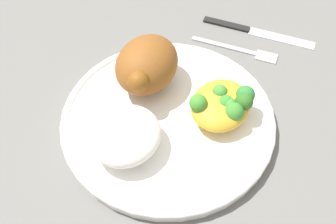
{
  "coord_description": "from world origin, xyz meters",
  "views": [
    {
      "loc": [
        0.33,
        0.17,
        0.51
      ],
      "look_at": [
        0.0,
        0.0,
        0.03
      ],
      "focal_mm": 47.2,
      "sensor_mm": 36.0,
      "label": 1
    }
  ],
  "objects_px": {
    "rice_pile": "(125,135)",
    "fork": "(239,49)",
    "mac_cheese_with_broccoli": "(223,104)",
    "knife": "(249,29)",
    "plate": "(168,120)",
    "roasted_chicken": "(146,65)"
  },
  "relations": [
    {
      "from": "plate",
      "to": "mac_cheese_with_broccoli",
      "type": "relative_size",
      "value": 3.22
    },
    {
      "from": "rice_pile",
      "to": "fork",
      "type": "distance_m",
      "value": 0.26
    },
    {
      "from": "rice_pile",
      "to": "mac_cheese_with_broccoli",
      "type": "distance_m",
      "value": 0.14
    },
    {
      "from": "mac_cheese_with_broccoli",
      "to": "knife",
      "type": "height_order",
      "value": "mac_cheese_with_broccoli"
    },
    {
      "from": "plate",
      "to": "roasted_chicken",
      "type": "distance_m",
      "value": 0.08
    },
    {
      "from": "roasted_chicken",
      "to": "knife",
      "type": "bearing_deg",
      "value": 156.49
    },
    {
      "from": "roasted_chicken",
      "to": "fork",
      "type": "distance_m",
      "value": 0.18
    },
    {
      "from": "rice_pile",
      "to": "roasted_chicken",
      "type": "bearing_deg",
      "value": -164.79
    },
    {
      "from": "mac_cheese_with_broccoli",
      "to": "fork",
      "type": "distance_m",
      "value": 0.15
    },
    {
      "from": "plate",
      "to": "fork",
      "type": "distance_m",
      "value": 0.19
    },
    {
      "from": "fork",
      "to": "knife",
      "type": "relative_size",
      "value": 0.75
    },
    {
      "from": "plate",
      "to": "knife",
      "type": "relative_size",
      "value": 1.57
    },
    {
      "from": "plate",
      "to": "knife",
      "type": "distance_m",
      "value": 0.24
    },
    {
      "from": "roasted_chicken",
      "to": "fork",
      "type": "height_order",
      "value": "roasted_chicken"
    },
    {
      "from": "rice_pile",
      "to": "fork",
      "type": "height_order",
      "value": "rice_pile"
    },
    {
      "from": "fork",
      "to": "knife",
      "type": "xyz_separation_m",
      "value": [
        -0.05,
        -0.0,
        0.0
      ]
    },
    {
      "from": "rice_pile",
      "to": "knife",
      "type": "distance_m",
      "value": 0.31
    },
    {
      "from": "roasted_chicken",
      "to": "knife",
      "type": "xyz_separation_m",
      "value": [
        -0.2,
        0.09,
        -0.05
      ]
    },
    {
      "from": "plate",
      "to": "knife",
      "type": "bearing_deg",
      "value": 173.12
    },
    {
      "from": "rice_pile",
      "to": "mac_cheese_with_broccoli",
      "type": "bearing_deg",
      "value": 139.78
    },
    {
      "from": "roasted_chicken",
      "to": "mac_cheese_with_broccoli",
      "type": "distance_m",
      "value": 0.12
    },
    {
      "from": "plate",
      "to": "rice_pile",
      "type": "xyz_separation_m",
      "value": [
        0.07,
        -0.03,
        0.03
      ]
    }
  ]
}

